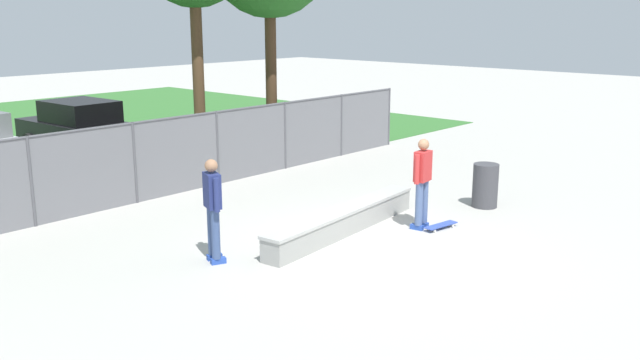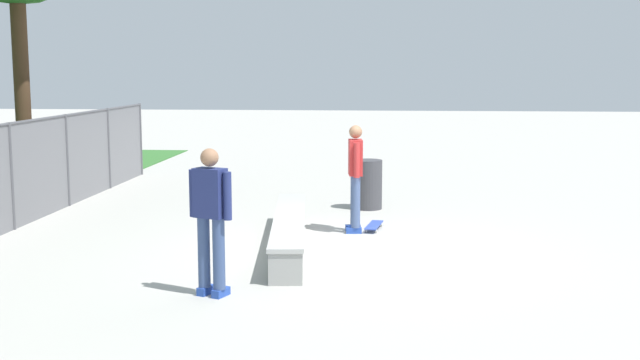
# 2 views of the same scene
# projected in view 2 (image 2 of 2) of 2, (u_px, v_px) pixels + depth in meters

# --- Properties ---
(ground_plane) EXTENTS (80.00, 80.00, 0.00)m
(ground_plane) POSITION_uv_depth(u_px,v_px,m) (351.00, 252.00, 12.13)
(ground_plane) COLOR #ADAAA3
(concrete_ledge) EXTENTS (4.55, 0.93, 0.49)m
(concrete_ledge) POSITION_uv_depth(u_px,v_px,m) (289.00, 232.00, 12.44)
(concrete_ledge) COLOR #999993
(concrete_ledge) RESTS_ON ground
(skateboarder) EXTENTS (0.60, 0.31, 1.82)m
(skateboarder) POSITION_uv_depth(u_px,v_px,m) (355.00, 173.00, 13.48)
(skateboarder) COLOR #2647A5
(skateboarder) RESTS_ON ground
(skateboard) EXTENTS (0.82, 0.32, 0.09)m
(skateboard) POSITION_uv_depth(u_px,v_px,m) (374.00, 225.00, 13.82)
(skateboard) COLOR #334CB2
(skateboard) RESTS_ON ground
(bystander) EXTENTS (0.38, 0.56, 1.82)m
(bystander) POSITION_uv_depth(u_px,v_px,m) (211.00, 215.00, 9.68)
(bystander) COLOR #2647A5
(bystander) RESTS_ON ground
(trash_bin) EXTENTS (0.56, 0.56, 0.97)m
(trash_bin) POSITION_uv_depth(u_px,v_px,m) (368.00, 184.00, 15.80)
(trash_bin) COLOR #3F3F44
(trash_bin) RESTS_ON ground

